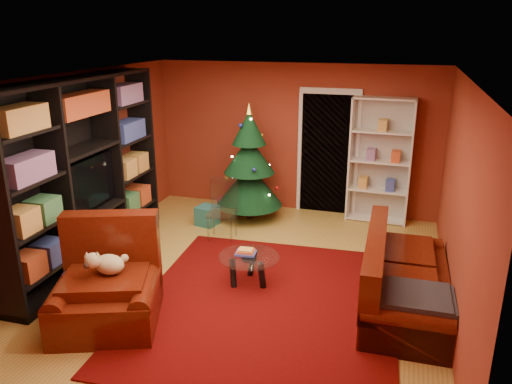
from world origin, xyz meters
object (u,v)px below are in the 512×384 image
(gift_box_teal, at_px, (207,215))
(armchair, at_px, (106,285))
(rug, at_px, (266,304))
(christmas_tree, at_px, (249,164))
(gift_box_red, at_px, (226,203))
(sofa, at_px, (407,273))
(media_unit, at_px, (83,174))
(dog, at_px, (109,264))
(acrylic_chair, at_px, (222,213))
(white_bookshelf, at_px, (380,161))
(coffee_table, at_px, (249,270))

(gift_box_teal, height_order, armchair, armchair)
(rug, bearing_deg, christmas_tree, 111.59)
(gift_box_teal, relative_size, gift_box_red, 1.32)
(rug, distance_m, armchair, 1.87)
(armchair, xyz_separation_m, sofa, (3.16, 1.30, -0.02))
(media_unit, height_order, sofa, media_unit)
(dog, bearing_deg, acrylic_chair, 61.19)
(armchair, relative_size, acrylic_chair, 1.40)
(white_bookshelf, bearing_deg, acrylic_chair, -143.03)
(christmas_tree, xyz_separation_m, white_bookshelf, (2.11, 0.52, 0.07))
(christmas_tree, relative_size, white_bookshelf, 0.93)
(acrylic_chair, bearing_deg, gift_box_red, 99.46)
(rug, relative_size, gift_box_teal, 10.87)
(dog, bearing_deg, gift_box_teal, 71.21)
(acrylic_chair, bearing_deg, white_bookshelf, 26.34)
(rug, relative_size, dog, 8.74)
(acrylic_chair, bearing_deg, sofa, -32.46)
(gift_box_red, distance_m, white_bookshelf, 2.81)
(gift_box_teal, xyz_separation_m, sofa, (3.22, -1.76, 0.29))
(armchair, distance_m, dog, 0.24)
(sofa, bearing_deg, media_unit, 88.49)
(media_unit, xyz_separation_m, gift_box_red, (1.13, 2.50, -1.15))
(coffee_table, xyz_separation_m, acrylic_chair, (-0.84, 1.26, 0.22))
(gift_box_teal, height_order, sofa, sofa)
(armchair, bearing_deg, media_unit, 109.73)
(gift_box_teal, distance_m, acrylic_chair, 0.73)
(christmas_tree, bearing_deg, sofa, -40.65)
(media_unit, xyz_separation_m, white_bookshelf, (3.77, 2.75, -0.23))
(sofa, xyz_separation_m, coffee_table, (-1.93, -0.00, -0.24))
(gift_box_red, xyz_separation_m, acrylic_chair, (0.40, -1.28, 0.31))
(christmas_tree, distance_m, gift_box_teal, 1.12)
(gift_box_red, bearing_deg, armchair, -89.89)
(armchair, relative_size, sofa, 0.57)
(gift_box_teal, height_order, white_bookshelf, white_bookshelf)
(rug, bearing_deg, white_bookshelf, 72.04)
(white_bookshelf, relative_size, acrylic_chair, 2.52)
(rug, distance_m, coffee_table, 0.59)
(sofa, bearing_deg, dog, 110.59)
(dog, bearing_deg, coffee_table, 25.27)
(dog, xyz_separation_m, coffee_table, (1.20, 1.24, -0.49))
(gift_box_teal, distance_m, coffee_table, 2.19)
(christmas_tree, distance_m, sofa, 3.52)
(white_bookshelf, height_order, coffee_table, white_bookshelf)
(gift_box_red, height_order, coffee_table, coffee_table)
(media_unit, xyz_separation_m, armchair, (1.14, -1.34, -0.81))
(white_bookshelf, bearing_deg, christmas_tree, -163.43)
(rug, height_order, christmas_tree, christmas_tree)
(rug, relative_size, armchair, 2.92)
(armchair, bearing_deg, acrylic_chair, 60.75)
(gift_box_teal, distance_m, sofa, 3.68)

